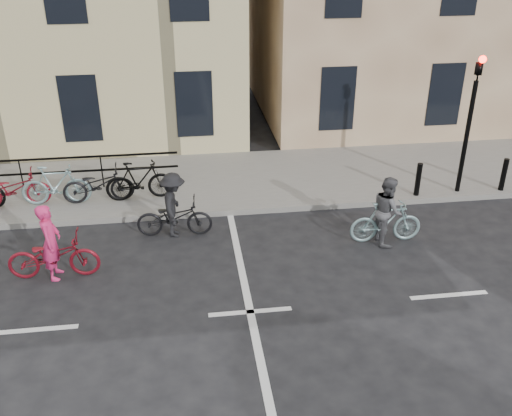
{
  "coord_description": "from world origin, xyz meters",
  "views": [
    {
      "loc": [
        -1.08,
        -8.75,
        6.69
      ],
      "look_at": [
        0.41,
        2.2,
        1.1
      ],
      "focal_mm": 40.0,
      "sensor_mm": 36.0,
      "label": 1
    }
  ],
  "objects": [
    {
      "name": "cyclist_grey",
      "position": [
        3.43,
        2.26,
        0.65
      ],
      "size": [
        1.68,
        0.8,
        1.61
      ],
      "rotation": [
        0.0,
        0.0,
        1.54
      ],
      "color": "#7D9FA4",
      "rests_on": "ground"
    },
    {
      "name": "bollard_east",
      "position": [
        5.0,
        4.25,
        0.6
      ],
      "size": [
        0.14,
        0.14,
        0.9
      ],
      "primitive_type": "cylinder",
      "color": "black",
      "rests_on": "sidewalk"
    },
    {
      "name": "bollard_west",
      "position": [
        7.4,
        4.25,
        0.6
      ],
      "size": [
        0.14,
        0.14,
        0.9
      ],
      "primitive_type": "cylinder",
      "color": "black",
      "rests_on": "sidewalk"
    },
    {
      "name": "parked_bikes",
      "position": [
        -4.92,
        5.04,
        0.65
      ],
      "size": [
        7.25,
        1.23,
        1.05
      ],
      "color": "black",
      "rests_on": "sidewalk"
    },
    {
      "name": "ground",
      "position": [
        0.0,
        0.0,
        0.0
      ],
      "size": [
        120.0,
        120.0,
        0.0
      ],
      "primitive_type": "plane",
      "color": "black",
      "rests_on": "ground"
    },
    {
      "name": "traffic_light",
      "position": [
        6.2,
        4.34,
        2.45
      ],
      "size": [
        0.18,
        0.3,
        3.9
      ],
      "color": "black",
      "rests_on": "sidewalk"
    },
    {
      "name": "cyclist_pink",
      "position": [
        -3.88,
        1.77,
        0.58
      ],
      "size": [
        1.89,
        0.7,
        1.67
      ],
      "rotation": [
        0.0,
        0.0,
        1.55
      ],
      "color": "maroon",
      "rests_on": "ground"
    },
    {
      "name": "cyclist_dark",
      "position": [
        -1.38,
        3.22,
        0.62
      ],
      "size": [
        1.81,
        1.06,
        1.58
      ],
      "rotation": [
        0.0,
        0.0,
        1.5
      ],
      "color": "black",
      "rests_on": "ground"
    },
    {
      "name": "sidewalk",
      "position": [
        -4.0,
        6.0,
        0.07
      ],
      "size": [
        46.0,
        4.0,
        0.15
      ],
      "primitive_type": "cube",
      "color": "slate",
      "rests_on": "ground"
    }
  ]
}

